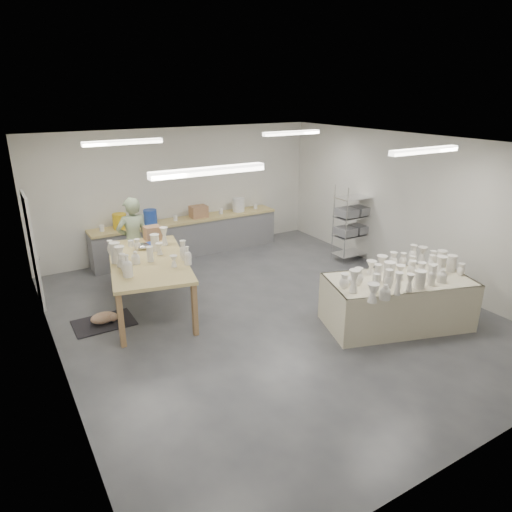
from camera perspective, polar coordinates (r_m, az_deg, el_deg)
room at (r=7.62m, az=0.80°, el=6.78°), size 8.00×8.02×3.00m
back_counter at (r=11.18m, az=-8.52°, el=2.56°), size 4.60×0.60×1.24m
wire_shelf at (r=10.88m, az=12.08°, el=4.21°), size 0.88×0.48×1.80m
drying_table at (r=8.11m, az=17.26°, el=-5.21°), size 2.63×1.86×1.22m
work_table at (r=8.41m, az=-13.44°, el=-0.19°), size 1.81×2.80×1.34m
rug at (r=8.40m, az=-18.48°, el=-7.92°), size 1.00×0.70×0.02m
cat at (r=8.35m, az=-18.40°, el=-7.30°), size 0.44×0.33×0.18m
potter at (r=9.62m, az=-15.04°, el=1.83°), size 0.67×0.44×1.82m
red_stool at (r=10.07m, az=-15.17°, el=-1.13°), size 0.45×0.45×0.32m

